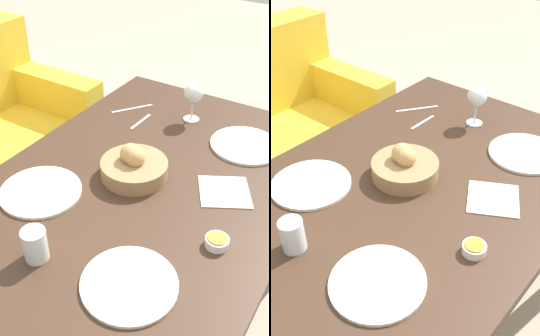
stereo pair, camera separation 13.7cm
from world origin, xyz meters
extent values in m
plane|color=#A89E89|center=(0.00, 0.00, 0.00)|extent=(10.00, 10.00, 0.00)
cube|color=#3D281C|center=(0.00, 0.00, 0.70)|extent=(1.36, 0.93, 0.03)
cube|color=#3D281C|center=(0.63, 0.42, 0.34)|extent=(0.06, 0.06, 0.69)
cube|color=gold|center=(0.58, 1.00, 0.33)|extent=(0.14, 0.70, 0.66)
cylinder|color=#99754C|center=(0.00, 0.05, 0.75)|extent=(0.22, 0.22, 0.05)
sphere|color=tan|center=(0.00, 0.04, 0.80)|extent=(0.07, 0.07, 0.07)
sphere|color=tan|center=(0.01, 0.06, 0.80)|extent=(0.07, 0.07, 0.07)
cylinder|color=silver|center=(-0.38, -0.18, 0.73)|extent=(0.24, 0.24, 0.01)
cylinder|color=silver|center=(0.37, -0.20, 0.73)|extent=(0.26, 0.26, 0.01)
cylinder|color=silver|center=(-0.23, 0.25, 0.73)|extent=(0.26, 0.26, 0.01)
cylinder|color=silver|center=(-0.43, 0.07, 0.77)|extent=(0.06, 0.06, 0.09)
cylinder|color=silver|center=(0.44, 0.06, 0.72)|extent=(0.06, 0.06, 0.00)
cylinder|color=silver|center=(0.44, 0.06, 0.76)|extent=(0.01, 0.01, 0.07)
sphere|color=silver|center=(0.44, 0.06, 0.84)|extent=(0.08, 0.08, 0.08)
cylinder|color=white|center=(-0.14, -0.31, 0.74)|extent=(0.06, 0.06, 0.03)
cylinder|color=#C67F28|center=(-0.14, -0.31, 0.75)|extent=(0.05, 0.05, 0.00)
cube|color=#B7B7BC|center=(0.39, 0.30, 0.72)|extent=(0.15, 0.11, 0.00)
cube|color=#B7B7BC|center=(0.31, 0.22, 0.72)|extent=(0.14, 0.01, 0.00)
cube|color=silver|center=(0.08, -0.24, 0.72)|extent=(0.21, 0.21, 0.00)
camera|label=1|loc=(-0.93, -0.55, 1.56)|focal=45.00mm
camera|label=2|loc=(-0.85, -0.66, 1.56)|focal=45.00mm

